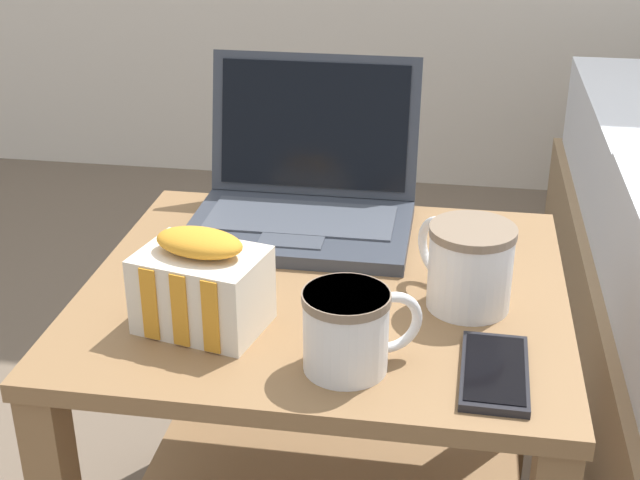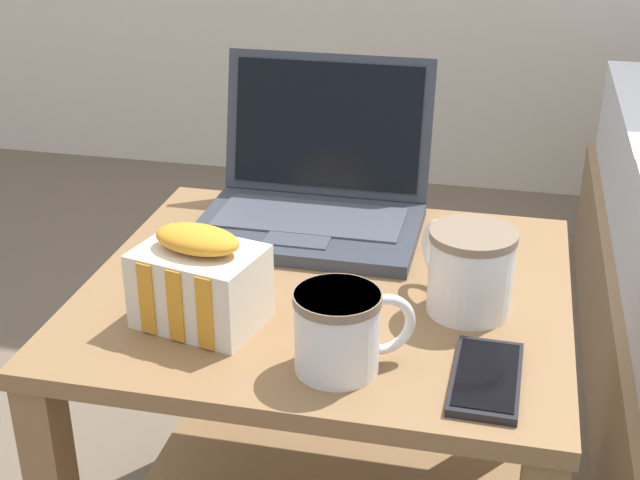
# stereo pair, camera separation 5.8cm
# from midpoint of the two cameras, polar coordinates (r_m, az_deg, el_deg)

# --- Properties ---
(bedside_table) EXTENTS (0.59, 0.53, 0.49)m
(bedside_table) POSITION_cam_midpoint_polar(r_m,az_deg,el_deg) (1.20, 1.85, -10.25)
(bedside_table) COLOR olive
(bedside_table) RESTS_ON ground_plane
(laptop) EXTENTS (0.31, 0.26, 0.22)m
(laptop) POSITION_cam_midpoint_polar(r_m,az_deg,el_deg) (1.26, 0.99, 3.00)
(laptop) COLOR #333842
(laptop) RESTS_ON bedside_table
(mug_front_left) EXTENTS (0.12, 0.12, 0.10)m
(mug_front_left) POSITION_cam_midpoint_polar(r_m,az_deg,el_deg) (1.04, 11.12, -1.68)
(mug_front_left) COLOR white
(mug_front_left) RESTS_ON bedside_table
(mug_front_right) EXTENTS (0.12, 0.09, 0.09)m
(mug_front_right) POSITION_cam_midpoint_polar(r_m,az_deg,el_deg) (0.92, 3.11, -5.61)
(mug_front_right) COLOR white
(mug_front_right) RESTS_ON bedside_table
(snack_bag) EXTENTS (0.15, 0.13, 0.12)m
(snack_bag) POSITION_cam_midpoint_polar(r_m,az_deg,el_deg) (1.01, -6.07, -2.66)
(snack_bag) COLOR silver
(snack_bag) RESTS_ON bedside_table
(cell_phone) EXTENTS (0.07, 0.14, 0.01)m
(cell_phone) POSITION_cam_midpoint_polar(r_m,az_deg,el_deg) (0.94, 12.37, -8.64)
(cell_phone) COLOR black
(cell_phone) RESTS_ON bedside_table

